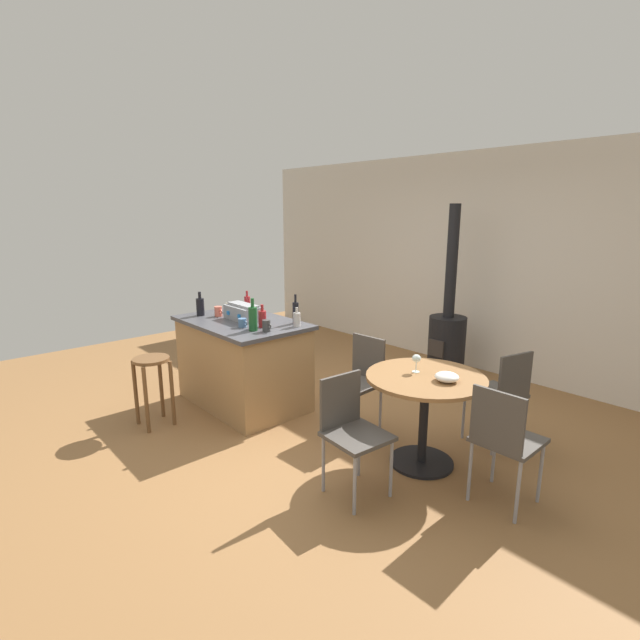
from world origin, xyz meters
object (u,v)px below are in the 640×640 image
bottle_5 (262,318)px  serving_bowl (447,377)px  bottle_1 (247,303)px  bottle_0 (253,318)px  folding_chair_near (359,377)px  folding_chair_right (502,390)px  cup_1 (230,307)px  wine_glass (416,359)px  folding_chair_far (351,426)px  folding_chair_left (504,437)px  wood_stove (447,336)px  toolbox (243,312)px  kitchen_island (243,362)px  wooden_stool (153,376)px  cup_2 (243,323)px  bottle_2 (200,306)px  bottle_4 (296,312)px  cup_3 (267,326)px  bottle_3 (297,319)px  cup_0 (218,311)px  dining_table (425,397)px

bottle_5 → serving_bowl: bottle_5 is taller
serving_bowl → bottle_1: bearing=-177.7°
bottle_0 → folding_chair_near: bearing=34.2°
folding_chair_right → serving_bowl: bearing=-96.7°
cup_1 → wine_glass: 2.34m
folding_chair_far → bottle_5: bottle_5 is taller
folding_chair_near → folding_chair_left: folding_chair_near is taller
folding_chair_near → wood_stove: (-0.31, 1.85, -0.01)m
folding_chair_right → toolbox: toolbox is taller
kitchen_island → bottle_5: bearing=0.3°
wooden_stool → cup_2: 0.97m
cup_1 → bottle_2: bearing=-98.3°
toolbox → bottle_4: bearing=32.1°
kitchen_island → folding_chair_far: 1.88m
cup_3 → folding_chair_right: bearing=35.0°
cup_2 → cup_1: bearing=158.3°
folding_chair_right → bottle_0: 2.28m
bottle_3 → serving_bowl: bottle_3 is taller
toolbox → folding_chair_right: bearing=25.7°
bottle_5 → wine_glass: bearing=15.2°
bottle_1 → cup_2: size_ratio=1.95×
bottle_3 → cup_3: bearing=-96.6°
bottle_5 → cup_0: size_ratio=1.92×
kitchen_island → bottle_0: bearing=-18.2°
bottle_2 → bottle_3: bearing=23.1°
bottle_5 → wine_glass: 1.57m
cup_3 → dining_table: bearing=17.7°
bottle_1 → bottle_5: 0.80m
folding_chair_near → bottle_2: bearing=-160.5°
folding_chair_right → wine_glass: (-0.37, -0.72, 0.34)m
bottle_0 → serving_bowl: bottle_0 is taller
wood_stove → bottle_3: size_ratio=11.01×
folding_chair_right → bottle_4: (-1.78, -0.79, 0.50)m
cup_2 → folding_chair_right: bearing=32.4°
wood_stove → toolbox: 2.48m
cup_3 → cup_2: bearing=-166.0°
folding_chair_right → cup_3: 2.13m
kitchen_island → cup_3: bearing=-7.1°
bottle_4 → cup_1: bearing=-167.3°
bottle_3 → cup_1: (-1.02, -0.13, -0.02)m
cup_3 → cup_1: bearing=168.4°
folding_chair_right → cup_1: size_ratio=7.53×
wood_stove → folding_chair_near: bearing=-80.6°
wooden_stool → serving_bowl: size_ratio=3.68×
cup_2 → cup_3: bearing=14.0°
bottle_0 → cup_3: 0.15m
folding_chair_near → wood_stove: 1.87m
bottle_3 → cup_0: (-0.91, -0.33, -0.02)m
kitchen_island → cup_3: size_ratio=12.40×
dining_table → toolbox: bearing=-169.9°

